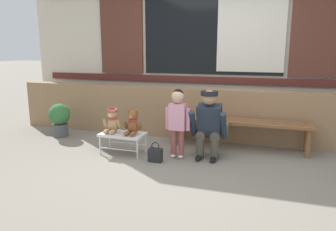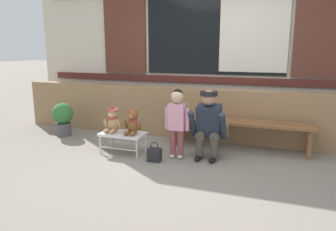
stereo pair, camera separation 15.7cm
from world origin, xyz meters
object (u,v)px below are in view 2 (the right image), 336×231
(wooden_bench_long, at_px, (239,125))
(handbag_on_ground, at_px, (154,155))
(adult_crouching, at_px, (209,124))
(teddy_bear_plain, at_px, (133,123))
(potted_plant, at_px, (63,117))
(teddy_bear_with_hat, at_px, (113,120))
(small_display_bench, at_px, (123,135))
(child_standing, at_px, (177,116))

(wooden_bench_long, relative_size, handbag_on_ground, 7.72)
(adult_crouching, bearing_deg, teddy_bear_plain, -167.88)
(adult_crouching, xyz_separation_m, potted_plant, (-2.65, 0.27, -0.16))
(wooden_bench_long, xyz_separation_m, potted_plant, (-2.98, -0.27, -0.05))
(teddy_bear_with_hat, relative_size, adult_crouching, 0.38)
(small_display_bench, height_order, child_standing, child_standing)
(handbag_on_ground, xyz_separation_m, potted_plant, (-2.00, 0.67, 0.23))
(teddy_bear_plain, distance_m, child_standing, 0.65)
(wooden_bench_long, bearing_deg, small_display_bench, -153.74)
(teddy_bear_plain, xyz_separation_m, adult_crouching, (1.05, 0.23, 0.02))
(adult_crouching, height_order, potted_plant, adult_crouching)
(wooden_bench_long, relative_size, child_standing, 2.19)
(small_display_bench, bearing_deg, potted_plant, 160.92)
(wooden_bench_long, distance_m, child_standing, 1.04)
(wooden_bench_long, distance_m, potted_plant, 2.99)
(child_standing, bearing_deg, wooden_bench_long, 42.52)
(potted_plant, bearing_deg, teddy_bear_plain, -17.24)
(adult_crouching, bearing_deg, potted_plant, 174.21)
(child_standing, xyz_separation_m, potted_plant, (-2.23, 0.42, -0.27))
(teddy_bear_plain, xyz_separation_m, handbag_on_ground, (0.40, -0.18, -0.37))
(wooden_bench_long, bearing_deg, handbag_on_ground, -136.28)
(child_standing, distance_m, handbag_on_ground, 0.60)
(teddy_bear_with_hat, xyz_separation_m, child_standing, (0.96, 0.07, 0.12))
(teddy_bear_plain, height_order, potted_plant, teddy_bear_plain)
(child_standing, distance_m, potted_plant, 2.29)
(wooden_bench_long, height_order, teddy_bear_plain, teddy_bear_plain)
(wooden_bench_long, relative_size, small_display_bench, 3.28)
(adult_crouching, bearing_deg, wooden_bench_long, 57.99)
(wooden_bench_long, bearing_deg, adult_crouching, -122.01)
(teddy_bear_with_hat, bearing_deg, potted_plant, 158.81)
(wooden_bench_long, height_order, adult_crouching, adult_crouching)
(teddy_bear_with_hat, bearing_deg, small_display_bench, -0.77)
(child_standing, xyz_separation_m, handbag_on_ground, (-0.23, -0.25, -0.50))
(teddy_bear_with_hat, xyz_separation_m, teddy_bear_plain, (0.32, -0.00, -0.01))
(handbag_on_ground, height_order, potted_plant, potted_plant)
(small_display_bench, bearing_deg, handbag_on_ground, -17.43)
(wooden_bench_long, bearing_deg, child_standing, -137.48)
(teddy_bear_plain, bearing_deg, handbag_on_ground, -23.83)
(wooden_bench_long, xyz_separation_m, small_display_bench, (-1.55, -0.76, -0.11))
(small_display_bench, xyz_separation_m, teddy_bear_with_hat, (-0.16, 0.00, 0.21))
(teddy_bear_with_hat, xyz_separation_m, handbag_on_ground, (0.72, -0.18, -0.38))
(handbag_on_ground, bearing_deg, teddy_bear_plain, 156.17)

